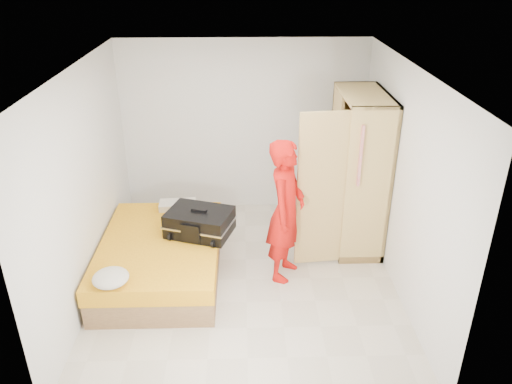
{
  "coord_description": "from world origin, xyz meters",
  "views": [
    {
      "loc": [
        -0.02,
        -5.09,
        3.68
      ],
      "look_at": [
        0.13,
        0.42,
        1.0
      ],
      "focal_mm": 35.0,
      "sensor_mm": 36.0,
      "label": 1
    }
  ],
  "objects_px": {
    "bed": "(161,258)",
    "round_cushion": "(111,278)",
    "suitcase": "(200,222)",
    "wardrobe": "(355,176)",
    "person": "(286,211)"
  },
  "relations": [
    {
      "from": "suitcase",
      "to": "round_cushion",
      "type": "distance_m",
      "value": 1.34
    },
    {
      "from": "round_cushion",
      "to": "suitcase",
      "type": "bearing_deg",
      "value": 49.97
    },
    {
      "from": "bed",
      "to": "suitcase",
      "type": "distance_m",
      "value": 0.65
    },
    {
      "from": "person",
      "to": "round_cushion",
      "type": "xyz_separation_m",
      "value": [
        -1.91,
        -0.85,
        -0.32
      ]
    },
    {
      "from": "bed",
      "to": "wardrobe",
      "type": "height_order",
      "value": "wardrobe"
    },
    {
      "from": "wardrobe",
      "to": "round_cushion",
      "type": "height_order",
      "value": "wardrobe"
    },
    {
      "from": "bed",
      "to": "wardrobe",
      "type": "bearing_deg",
      "value": 16.15
    },
    {
      "from": "bed",
      "to": "round_cushion",
      "type": "height_order",
      "value": "round_cushion"
    },
    {
      "from": "bed",
      "to": "suitcase",
      "type": "bearing_deg",
      "value": 19.35
    },
    {
      "from": "suitcase",
      "to": "wardrobe",
      "type": "bearing_deg",
      "value": 33.85
    },
    {
      "from": "person",
      "to": "suitcase",
      "type": "height_order",
      "value": "person"
    },
    {
      "from": "wardrobe",
      "to": "suitcase",
      "type": "xyz_separation_m",
      "value": [
        -2.02,
        -0.56,
        -0.35
      ]
    },
    {
      "from": "bed",
      "to": "suitcase",
      "type": "xyz_separation_m",
      "value": [
        0.48,
        0.17,
        0.4
      ]
    },
    {
      "from": "round_cushion",
      "to": "wardrobe",
      "type": "bearing_deg",
      "value": 28.77
    },
    {
      "from": "bed",
      "to": "person",
      "type": "relative_size",
      "value": 1.13
    }
  ]
}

